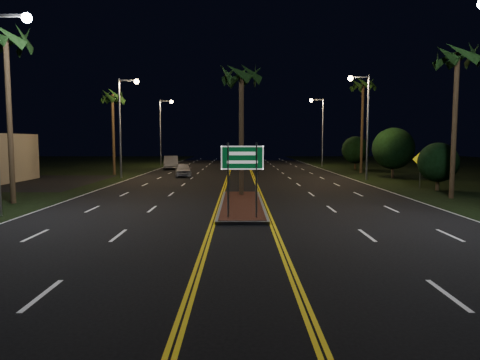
{
  "coord_description": "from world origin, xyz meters",
  "views": [
    {
      "loc": [
        -0.13,
        -15.2,
        3.4
      ],
      "look_at": [
        -0.1,
        1.24,
        1.9
      ],
      "focal_mm": 32.0,
      "sensor_mm": 36.0,
      "label": 1
    }
  ],
  "objects_px": {
    "median_island": "(242,204)",
    "car_far": "(171,161)",
    "streetlight_left_far": "(163,125)",
    "streetlight_left_mid": "(124,116)",
    "warning_sign": "(421,164)",
    "palm_right_near": "(458,57)",
    "car_near": "(183,169)",
    "highway_sign": "(242,165)",
    "streetlight_right_mid": "(364,115)",
    "palm_left_near": "(6,41)",
    "palm_left_far": "(112,97)",
    "shrub_mid": "(393,148)",
    "palm_right_far": "(363,86)",
    "palm_median": "(241,75)",
    "shrub_far": "(356,150)",
    "streetlight_right_far": "(320,124)",
    "shrub_near": "(438,162)",
    "streetlight_left_near": "(2,90)"
  },
  "relations": [
    {
      "from": "streetlight_left_mid",
      "to": "palm_median",
      "type": "relative_size",
      "value": 1.08
    },
    {
      "from": "palm_left_far",
      "to": "shrub_near",
      "type": "height_order",
      "value": "palm_left_far"
    },
    {
      "from": "highway_sign",
      "to": "streetlight_right_mid",
      "type": "relative_size",
      "value": 0.36
    },
    {
      "from": "streetlight_right_mid",
      "to": "car_far",
      "type": "xyz_separation_m",
      "value": [
        -19.13,
        15.27,
        -4.74
      ]
    },
    {
      "from": "shrub_mid",
      "to": "warning_sign",
      "type": "bearing_deg",
      "value": -97.2
    },
    {
      "from": "car_near",
      "to": "highway_sign",
      "type": "bearing_deg",
      "value": -84.92
    },
    {
      "from": "warning_sign",
      "to": "palm_median",
      "type": "bearing_deg",
      "value": -143.7
    },
    {
      "from": "streetlight_left_mid",
      "to": "car_far",
      "type": "relative_size",
      "value": 1.63
    },
    {
      "from": "shrub_near",
      "to": "shrub_far",
      "type": "xyz_separation_m",
      "value": [
        0.3,
        22.0,
        0.39
      ]
    },
    {
      "from": "streetlight_left_mid",
      "to": "shrub_mid",
      "type": "height_order",
      "value": "streetlight_left_mid"
    },
    {
      "from": "palm_left_near",
      "to": "car_far",
      "type": "xyz_separation_m",
      "value": [
        3.98,
        29.27,
        -7.76
      ]
    },
    {
      "from": "car_far",
      "to": "warning_sign",
      "type": "distance_m",
      "value": 30.59
    },
    {
      "from": "streetlight_left_near",
      "to": "palm_left_far",
      "type": "bearing_deg",
      "value": 95.21
    },
    {
      "from": "median_island",
      "to": "car_near",
      "type": "bearing_deg",
      "value": 106.31
    },
    {
      "from": "shrub_near",
      "to": "car_far",
      "type": "relative_size",
      "value": 0.6
    },
    {
      "from": "shrub_near",
      "to": "streetlight_left_far",
      "type": "bearing_deg",
      "value": 128.79
    },
    {
      "from": "median_island",
      "to": "palm_right_far",
      "type": "xyz_separation_m",
      "value": [
        12.8,
        23.0,
        9.06
      ]
    },
    {
      "from": "palm_right_near",
      "to": "shrub_near",
      "type": "bearing_deg",
      "value": 75.96
    },
    {
      "from": "palm_left_far",
      "to": "shrub_mid",
      "type": "distance_m",
      "value": 27.56
    },
    {
      "from": "streetlight_left_far",
      "to": "palm_median",
      "type": "height_order",
      "value": "streetlight_left_far"
    },
    {
      "from": "car_near",
      "to": "palm_right_far",
      "type": "bearing_deg",
      "value": 4.22
    },
    {
      "from": "car_near",
      "to": "shrub_mid",
      "type": "bearing_deg",
      "value": -13.94
    },
    {
      "from": "palm_left_near",
      "to": "car_near",
      "type": "xyz_separation_m",
      "value": [
        6.97,
        17.9,
        -7.93
      ]
    },
    {
      "from": "streetlight_left_far",
      "to": "streetlight_left_mid",
      "type": "bearing_deg",
      "value": -90.0
    },
    {
      "from": "median_island",
      "to": "warning_sign",
      "type": "xyz_separation_m",
      "value": [
        12.92,
        8.47,
        1.65
      ]
    },
    {
      "from": "highway_sign",
      "to": "car_near",
      "type": "height_order",
      "value": "highway_sign"
    },
    {
      "from": "streetlight_left_far",
      "to": "palm_right_far",
      "type": "bearing_deg",
      "value": -30.88
    },
    {
      "from": "streetlight_left_mid",
      "to": "palm_left_near",
      "type": "xyz_separation_m",
      "value": [
        -1.89,
        -16.0,
        3.02
      ]
    },
    {
      "from": "streetlight_right_far",
      "to": "shrub_mid",
      "type": "height_order",
      "value": "streetlight_right_far"
    },
    {
      "from": "median_island",
      "to": "shrub_mid",
      "type": "relative_size",
      "value": 2.22
    },
    {
      "from": "palm_left_far",
      "to": "shrub_far",
      "type": "bearing_deg",
      "value": 16.74
    },
    {
      "from": "streetlight_left_far",
      "to": "shrub_far",
      "type": "relative_size",
      "value": 2.27
    },
    {
      "from": "palm_left_near",
      "to": "palm_right_far",
      "type": "bearing_deg",
      "value": 41.01
    },
    {
      "from": "palm_median",
      "to": "shrub_far",
      "type": "bearing_deg",
      "value": 61.58
    },
    {
      "from": "median_island",
      "to": "car_far",
      "type": "distance_m",
      "value": 31.46
    },
    {
      "from": "streetlight_right_far",
      "to": "palm_right_far",
      "type": "bearing_deg",
      "value": -79.67
    },
    {
      "from": "highway_sign",
      "to": "palm_left_near",
      "type": "bearing_deg",
      "value": 157.4
    },
    {
      "from": "streetlight_right_mid",
      "to": "palm_right_far",
      "type": "height_order",
      "value": "palm_right_far"
    },
    {
      "from": "palm_left_near",
      "to": "shrub_near",
      "type": "relative_size",
      "value": 2.97
    },
    {
      "from": "palm_right_far",
      "to": "streetlight_left_far",
      "type": "bearing_deg",
      "value": 149.12
    },
    {
      "from": "car_far",
      "to": "warning_sign",
      "type": "xyz_separation_m",
      "value": [
        21.44,
        -21.8,
        0.81
      ]
    },
    {
      "from": "streetlight_left_far",
      "to": "palm_left_far",
      "type": "bearing_deg",
      "value": -97.78
    },
    {
      "from": "palm_right_near",
      "to": "shrub_far",
      "type": "bearing_deg",
      "value": 87.14
    },
    {
      "from": "palm_right_far",
      "to": "palm_left_near",
      "type": "bearing_deg",
      "value": -138.99
    },
    {
      "from": "streetlight_right_far",
      "to": "palm_left_far",
      "type": "height_order",
      "value": "streetlight_right_far"
    },
    {
      "from": "highway_sign",
      "to": "palm_right_far",
      "type": "bearing_deg",
      "value": 64.8
    },
    {
      "from": "palm_right_near",
      "to": "warning_sign",
      "type": "relative_size",
      "value": 3.52
    },
    {
      "from": "palm_left_near",
      "to": "palm_right_near",
      "type": "relative_size",
      "value": 1.05
    },
    {
      "from": "shrub_far",
      "to": "warning_sign",
      "type": "distance_m",
      "value": 20.56
    },
    {
      "from": "palm_median",
      "to": "palm_left_far",
      "type": "xyz_separation_m",
      "value": [
        -12.8,
        17.5,
        0.47
      ]
    }
  ]
}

